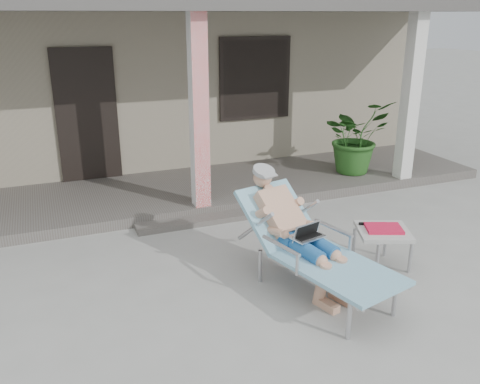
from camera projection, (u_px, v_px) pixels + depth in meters
name	position (u px, v px, depth m)	size (l,w,h in m)	color
ground	(262.00, 284.00, 5.42)	(60.00, 60.00, 0.00)	#9E9E99
house	(137.00, 68.00, 10.56)	(10.40, 5.40, 3.30)	#9C947C
porch_deck	(185.00, 191.00, 8.03)	(10.00, 2.00, 0.15)	#605B56
porch_overhang	(179.00, 9.00, 7.08)	(10.00, 2.30, 2.85)	silver
porch_step	(208.00, 219.00, 7.03)	(2.00, 0.30, 0.07)	#605B56
lounger	(305.00, 218.00, 5.14)	(1.16, 2.00, 1.26)	#B7B7BC
side_table	(383.00, 233.00, 5.64)	(0.72, 0.72, 0.50)	#B1B1AC
potted_palm	(355.00, 136.00, 8.57)	(1.11, 0.96, 1.24)	#26591E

